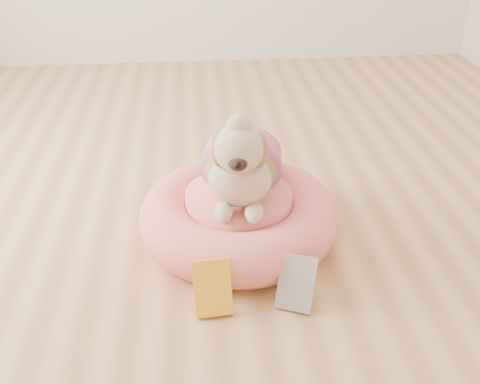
{
  "coord_description": "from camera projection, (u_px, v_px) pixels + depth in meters",
  "views": [
    {
      "loc": [
        -0.05,
        -1.63,
        1.22
      ],
      "look_at": [
        0.1,
        -0.01,
        0.23
      ],
      "focal_mm": 40.0,
      "sensor_mm": 36.0,
      "label": 1
    }
  ],
  "objects": [
    {
      "name": "dog",
      "position": [
        241.0,
        147.0,
        1.88
      ],
      "size": [
        0.42,
        0.56,
        0.38
      ],
      "primitive_type": null,
      "rotation": [
        0.0,
        0.0,
        -0.14
      ],
      "color": "brown",
      "rests_on": "pet_bed"
    },
    {
      "name": "book_yellow",
      "position": [
        213.0,
        288.0,
        1.69
      ],
      "size": [
        0.13,
        0.12,
        0.17
      ],
      "primitive_type": "cube",
      "rotation": [
        -0.52,
        0.0,
        0.07
      ],
      "color": "#FDFF1A",
      "rests_on": "floor"
    },
    {
      "name": "pet_bed",
      "position": [
        239.0,
        215.0,
        2.02
      ],
      "size": [
        0.75,
        0.75,
        0.19
      ],
      "color": "#EB5C63",
      "rests_on": "floor"
    },
    {
      "name": "book_white",
      "position": [
        296.0,
        283.0,
        1.71
      ],
      "size": [
        0.15,
        0.15,
        0.16
      ],
      "primitive_type": "cube",
      "rotation": [
        -0.57,
        0.0,
        -0.39
      ],
      "color": "white",
      "rests_on": "floor"
    },
    {
      "name": "floor",
      "position": [
        213.0,
        243.0,
        2.03
      ],
      "size": [
        4.5,
        4.5,
        0.0
      ],
      "primitive_type": "plane",
      "color": "#AB7447",
      "rests_on": "ground"
    }
  ]
}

